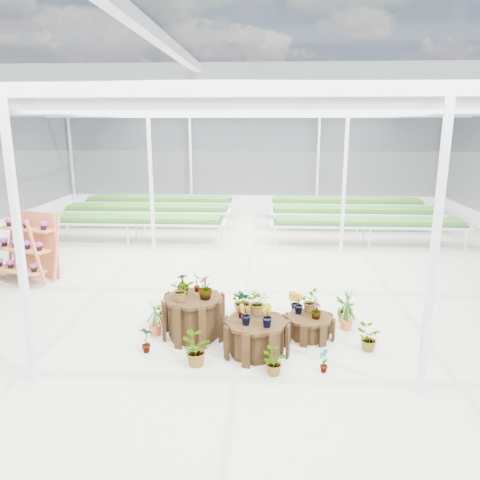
# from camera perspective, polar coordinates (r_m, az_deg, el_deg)

# --- Properties ---
(ground_plane) EXTENTS (24.00, 24.00, 0.00)m
(ground_plane) POSITION_cam_1_polar(r_m,az_deg,el_deg) (11.21, -0.17, -6.70)
(ground_plane) COLOR gray
(ground_plane) RESTS_ON ground
(greenhouse_shell) EXTENTS (18.00, 24.00, 4.50)m
(greenhouse_shell) POSITION_cam_1_polar(r_m,az_deg,el_deg) (10.62, -0.17, 4.73)
(greenhouse_shell) COLOR white
(greenhouse_shell) RESTS_ON ground
(steel_frame) EXTENTS (18.00, 24.00, 4.50)m
(steel_frame) POSITION_cam_1_polar(r_m,az_deg,el_deg) (10.62, -0.17, 4.73)
(steel_frame) COLOR silver
(steel_frame) RESTS_ON ground
(nursery_benches) EXTENTS (16.00, 7.00, 0.84)m
(nursery_benches) POSITION_cam_1_polar(r_m,az_deg,el_deg) (18.03, 1.24, 2.68)
(nursery_benches) COLOR silver
(nursery_benches) RESTS_ON ground
(plinth_tall) EXTENTS (1.54, 1.54, 0.79)m
(plinth_tall) POSITION_cam_1_polar(r_m,az_deg,el_deg) (9.04, -5.65, -9.29)
(plinth_tall) COLOR #321E0D
(plinth_tall) RESTS_ON ground
(plinth_mid) EXTENTS (1.42, 1.42, 0.61)m
(plinth_mid) POSITION_cam_1_polar(r_m,az_deg,el_deg) (8.44, 1.97, -11.71)
(plinth_mid) COLOR #321E0D
(plinth_mid) RESTS_ON ground
(plinth_low) EXTENTS (1.15, 1.15, 0.41)m
(plinth_low) POSITION_cam_1_polar(r_m,az_deg,el_deg) (9.15, 8.46, -10.40)
(plinth_low) COLOR #321E0D
(plinth_low) RESTS_ON ground
(shelf_rack) EXTENTS (1.86, 1.37, 1.76)m
(shelf_rack) POSITION_cam_1_polar(r_m,az_deg,el_deg) (13.23, -24.94, -0.79)
(shelf_rack) COLOR #CA6540
(shelf_rack) RESTS_ON ground
(nursery_plants) EXTENTS (4.42, 3.00, 1.26)m
(nursery_plants) POSITION_cam_1_polar(r_m,az_deg,el_deg) (9.14, 0.67, -8.65)
(nursery_plants) COLOR #366B22
(nursery_plants) RESTS_ON ground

